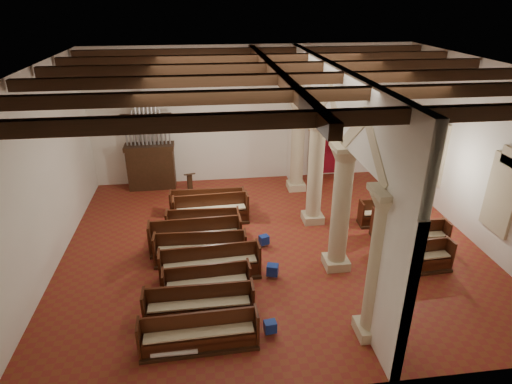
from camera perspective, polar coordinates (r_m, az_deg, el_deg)
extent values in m
plane|color=maroon|center=(14.89, 2.17, -7.07)|extent=(14.00, 14.00, 0.00)
plane|color=black|center=(12.77, 2.62, 16.41)|extent=(14.00, 14.00, 0.00)
cube|color=white|center=(19.20, -0.62, 10.19)|extent=(14.00, 0.02, 6.00)
cube|color=white|center=(8.37, 9.28, -11.18)|extent=(14.00, 0.02, 6.00)
cube|color=white|center=(14.22, -26.69, 2.06)|extent=(0.02, 12.00, 6.00)
cube|color=white|center=(16.21, 27.67, 4.47)|extent=(0.02, 12.00, 6.00)
cube|color=#C6B393|center=(11.78, 15.04, -17.20)|extent=(0.75, 0.75, 0.30)
cylinder|color=#C6B393|center=(10.68, 16.11, -9.98)|extent=(0.56, 0.56, 3.30)
cube|color=#C6B393|center=(13.98, 10.59, -9.17)|extent=(0.75, 0.75, 0.30)
cylinder|color=#C6B393|center=(13.07, 11.21, -2.61)|extent=(0.56, 0.56, 3.30)
cube|color=#C6B393|center=(16.43, 7.55, -3.39)|extent=(0.75, 0.75, 0.30)
cylinder|color=#C6B393|center=(15.67, 7.91, 2.41)|extent=(0.56, 0.56, 3.30)
cube|color=#C6B393|center=(19.04, 5.34, 0.85)|extent=(0.75, 0.75, 0.30)
cylinder|color=#C6B393|center=(18.39, 5.56, 5.98)|extent=(0.56, 0.56, 3.30)
cube|color=white|center=(13.37, 10.34, 12.22)|extent=(0.25, 11.90, 1.93)
cube|color=#398265|center=(15.35, 29.99, -0.34)|extent=(0.03, 1.00, 2.20)
cube|color=#398265|center=(18.42, 22.98, 4.93)|extent=(0.03, 1.00, 2.20)
cube|color=#398265|center=(20.57, 13.51, 8.20)|extent=(1.00, 0.03, 2.20)
cube|color=#361D11|center=(19.40, -13.75, 3.08)|extent=(2.00, 0.80, 1.80)
cube|color=#361D11|center=(19.06, -14.05, 5.87)|extent=(2.10, 0.85, 0.20)
cube|color=#331D10|center=(18.65, -8.71, -0.25)|extent=(0.47, 0.47, 0.09)
cube|color=#331D10|center=(18.47, -8.80, 0.96)|extent=(0.23, 0.23, 0.95)
cube|color=#331D10|center=(18.20, -8.90, 2.36)|extent=(0.50, 0.44, 0.17)
cube|color=maroon|center=(20.36, 9.30, 5.28)|extent=(1.60, 0.06, 2.10)
cylinder|color=gold|center=(20.01, 9.53, 8.23)|extent=(1.80, 0.04, 0.04)
cone|color=#361D11|center=(20.28, 11.14, 1.73)|extent=(0.34, 0.34, 0.11)
cylinder|color=gold|center=(19.89, 11.40, 4.62)|extent=(0.04, 0.04, 2.30)
cylinder|color=gold|center=(19.55, 11.66, 7.51)|extent=(0.26, 0.64, 0.03)
cube|color=navy|center=(19.68, 11.55, 6.17)|extent=(0.50, 0.20, 0.81)
cube|color=navy|center=(11.33, 1.91, -17.49)|extent=(0.33, 0.28, 0.30)
cube|color=#162499|center=(13.21, 2.22, -10.32)|extent=(0.41, 0.37, 0.34)
cube|color=navy|center=(14.69, 1.08, -6.38)|extent=(0.37, 0.34, 0.31)
cylinder|color=silver|center=(10.98, -10.84, -20.39)|extent=(1.10, 0.11, 0.11)
cylinder|color=silver|center=(11.21, -2.16, -18.66)|extent=(0.85, 0.28, 0.09)
cube|color=#361D11|center=(11.21, -7.46, -19.74)|extent=(2.89, 0.73, 0.09)
cube|color=#42250E|center=(11.00, -7.53, -18.98)|extent=(2.73, 0.45, 0.41)
cube|color=#42250E|center=(11.00, -7.61, -17.36)|extent=(2.72, 0.15, 0.87)
cube|color=#42250E|center=(11.03, -15.28, -18.06)|extent=(0.08, 0.55, 0.87)
cube|color=#42250E|center=(10.94, 0.10, -17.39)|extent=(0.08, 0.55, 0.87)
cube|color=beige|center=(10.85, -7.60, -18.11)|extent=(2.62, 0.41, 0.05)
cube|color=#361D11|center=(11.97, -7.45, -16.27)|extent=(2.89, 0.67, 0.10)
cube|color=#3E1D0D|center=(11.76, -7.52, -15.47)|extent=(2.74, 0.39, 0.43)
cube|color=#3E1D0D|center=(11.78, -7.60, -13.90)|extent=(2.74, 0.07, 0.90)
cube|color=#3E1D0D|center=(11.78, -14.68, -14.59)|extent=(0.07, 0.57, 0.90)
cube|color=#3E1D0D|center=(11.70, -0.48, -13.93)|extent=(0.07, 0.57, 0.90)
cube|color=beige|center=(11.61, -7.59, -14.57)|extent=(2.63, 0.35, 0.05)
cube|color=#361D11|center=(12.69, -6.44, -13.43)|extent=(2.51, 0.78, 0.09)
cube|color=#48290F|center=(12.50, -6.49, -12.65)|extent=(2.34, 0.49, 0.41)
cube|color=#48290F|center=(12.53, -6.57, -11.23)|extent=(2.33, 0.19, 0.87)
cube|color=#48290F|center=(12.48, -12.19, -11.86)|extent=(0.09, 0.55, 0.87)
cube|color=#48290F|center=(12.46, -0.91, -11.28)|extent=(0.09, 0.55, 0.87)
cube|color=beige|center=(12.36, -6.54, -11.80)|extent=(2.25, 0.45, 0.05)
cube|color=#361D11|center=(13.37, -6.02, -11.13)|extent=(3.06, 0.88, 0.10)
cube|color=#411A0D|center=(13.17, -6.07, -10.29)|extent=(2.90, 0.57, 0.45)
cube|color=#411A0D|center=(13.22, -6.15, -8.83)|extent=(2.88, 0.24, 0.95)
cube|color=#411A0D|center=(13.17, -12.66, -9.51)|extent=(0.11, 0.60, 0.95)
cube|color=#411A0D|center=(13.17, 0.39, -8.81)|extent=(0.11, 0.60, 0.95)
cube|color=beige|center=(13.03, -6.12, -9.39)|extent=(2.78, 0.52, 0.05)
cube|color=#361D11|center=(14.11, -7.30, -9.06)|extent=(2.96, 0.81, 0.10)
cube|color=#48260F|center=(13.92, -7.36, -8.26)|extent=(2.80, 0.51, 0.44)
cube|color=#48260F|center=(13.98, -7.43, -6.92)|extent=(2.79, 0.19, 0.93)
cube|color=#48260F|center=(13.95, -13.36, -7.52)|extent=(0.09, 0.59, 0.93)
cube|color=#48260F|center=(13.89, -1.46, -6.91)|extent=(0.09, 0.59, 0.93)
cube|color=beige|center=(13.79, -7.42, -7.41)|extent=(2.69, 0.46, 0.05)
cube|color=#361D11|center=(14.74, -7.93, -7.45)|extent=(3.08, 0.83, 0.11)
cube|color=#421D0E|center=(14.54, -8.00, -6.60)|extent=(2.92, 0.51, 0.47)
cube|color=#421D0E|center=(14.62, -8.06, -5.22)|extent=(2.91, 0.16, 1.00)
cube|color=#421D0E|center=(14.59, -13.96, -5.82)|extent=(0.09, 0.63, 1.00)
cube|color=#421D0E|center=(14.50, -2.13, -5.22)|extent=(0.09, 0.63, 1.00)
cube|color=beige|center=(14.41, -8.06, -5.70)|extent=(2.80, 0.46, 0.05)
cube|color=#361D11|center=(15.54, -7.01, -5.59)|extent=(2.59, 0.76, 0.09)
cube|color=#41260E|center=(15.37, -7.06, -4.85)|extent=(2.43, 0.48, 0.42)
cube|color=#41260E|center=(15.44, -7.12, -3.70)|extent=(2.42, 0.17, 0.89)
cube|color=#41260E|center=(15.37, -11.77, -4.20)|extent=(0.09, 0.56, 0.89)
cube|color=#41260E|center=(15.35, -2.44, -3.71)|extent=(0.09, 0.56, 0.89)
cube|color=beige|center=(15.25, -7.11, -4.09)|extent=(2.33, 0.44, 0.05)
cube|color=#361D11|center=(16.32, -5.93, -3.90)|extent=(2.83, 0.87, 0.11)
cube|color=#40250D|center=(16.13, -5.97, -3.09)|extent=(2.66, 0.55, 0.48)
cube|color=#40250D|center=(16.23, -6.04, -1.86)|extent=(2.65, 0.20, 1.01)
cube|color=#40250D|center=(16.12, -10.87, -2.39)|extent=(0.10, 0.64, 1.01)
cube|color=#40250D|center=(16.15, -1.18, -1.87)|extent=(0.10, 0.64, 1.01)
cube|color=beige|center=(16.01, -6.01, -2.25)|extent=(2.56, 0.50, 0.05)
cube|color=#361D11|center=(16.99, -6.41, -2.72)|extent=(2.90, 0.74, 0.09)
cube|color=#461B0F|center=(16.83, -6.45, -2.01)|extent=(2.75, 0.45, 0.43)
cube|color=#461B0F|center=(16.92, -6.51, -0.96)|extent=(2.74, 0.14, 0.90)
cube|color=#461B0F|center=(16.84, -11.29, -1.44)|extent=(0.08, 0.57, 0.90)
cube|color=#461B0F|center=(16.84, -1.71, -0.92)|extent=(0.08, 0.57, 0.90)
cube|color=beige|center=(16.72, -6.49, -1.29)|extent=(2.64, 0.41, 0.05)
cube|color=#361D11|center=(14.60, 21.14, -9.48)|extent=(1.83, 0.76, 0.09)
cube|color=#47240F|center=(14.42, 21.39, -8.73)|extent=(1.66, 0.47, 0.42)
cube|color=#47240F|center=(14.46, 21.14, -7.49)|extent=(1.64, 0.16, 0.90)
cube|color=#47240F|center=(13.98, 18.27, -8.21)|extent=(0.10, 0.57, 0.90)
cube|color=#47240F|center=(14.76, 24.39, -7.40)|extent=(0.10, 0.57, 0.90)
cube|color=beige|center=(14.30, 21.53, -7.94)|extent=(1.59, 0.43, 0.05)
cube|color=#361D11|center=(15.64, 20.53, -6.92)|extent=(2.02, 0.70, 0.10)
cube|color=#3C260C|center=(15.48, 20.75, -6.18)|extent=(1.87, 0.41, 0.43)
cube|color=#3C260C|center=(15.53, 20.53, -5.02)|extent=(1.86, 0.10, 0.91)
cube|color=#3C260C|center=(15.00, 17.47, -5.64)|extent=(0.08, 0.57, 0.91)
cube|color=#3C260C|center=(15.88, 23.90, -4.95)|extent=(0.08, 0.57, 0.91)
cube|color=beige|center=(15.36, 20.89, -5.42)|extent=(1.79, 0.37, 0.05)
cube|color=#361D11|center=(16.14, 18.25, -5.51)|extent=(1.82, 0.74, 0.10)
cube|color=#461D0F|center=(15.96, 18.46, -4.71)|extent=(1.67, 0.42, 0.47)
cube|color=#461D0F|center=(16.02, 18.24, -3.49)|extent=(1.67, 0.08, 0.99)
cube|color=#461D0F|center=(15.55, 15.56, -4.03)|extent=(0.07, 0.63, 0.99)
cube|color=#461D0F|center=(16.28, 21.27, -3.51)|extent=(0.07, 0.63, 0.99)
cube|color=beige|center=(15.84, 18.59, -3.89)|extent=(1.60, 0.38, 0.05)
cube|color=#361D11|center=(16.78, 16.27, -4.03)|extent=(1.70, 0.72, 0.09)
cube|color=#43230E|center=(16.62, 16.43, -3.34)|extent=(1.54, 0.43, 0.42)
cube|color=#43230E|center=(16.69, 16.25, -2.30)|extent=(1.52, 0.13, 0.88)
cube|color=#43230E|center=(16.28, 13.85, -2.73)|extent=(0.09, 0.56, 0.88)
cube|color=#43230E|center=(16.90, 18.94, -2.33)|extent=(0.09, 0.56, 0.88)
cube|color=beige|center=(16.52, 16.53, -2.63)|extent=(1.47, 0.39, 0.05)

